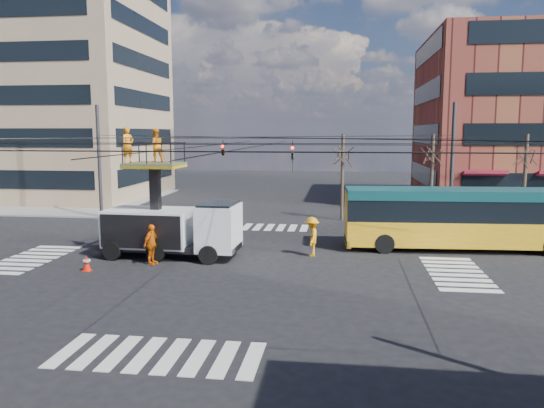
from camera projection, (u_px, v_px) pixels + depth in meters
The scene contains 14 objects.
ground at pixel (232, 266), 24.48m from camera, with size 120.00×120.00×0.00m, color black.
sidewalk_ne at pixel (543, 208), 42.38m from camera, with size 18.00×18.00×0.12m, color slate.
sidewalk_nw at pixel (52, 200), 47.81m from camera, with size 18.00×18.00×0.12m, color slate.
crosswalks at pixel (232, 265), 24.48m from camera, with size 22.40×22.40×0.02m, color silver, non-canonical shape.
building_tower at pixel (50, 35), 48.84m from camera, with size 18.06×16.06×30.00m.
overhead_network at pixel (232, 172), 24.30m from camera, with size 24.24×24.24×8.00m.
tree_a at pixel (343, 154), 36.47m from camera, with size 2.00×2.00×6.00m.
tree_b at pixel (432, 154), 35.69m from camera, with size 2.00×2.00×6.00m.
tree_c at pixel (526, 155), 34.92m from camera, with size 2.00×2.00×6.00m.
utility_truck at pixel (172, 215), 25.96m from camera, with size 7.09×2.88×6.37m.
city_bus at pixel (468, 217), 27.56m from camera, with size 12.81×3.23×3.20m.
traffic_cone at pixel (87, 263), 23.49m from camera, with size 0.36×0.36×0.73m, color #FF1F0A.
worker_ground at pixel (151, 245), 24.58m from camera, with size 1.11×0.46×1.89m, color orange.
flagger at pixel (312, 237), 26.23m from camera, with size 1.27×0.73×1.97m, color orange.
Camera 1 is at (4.94, -23.42, 6.13)m, focal length 35.00 mm.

